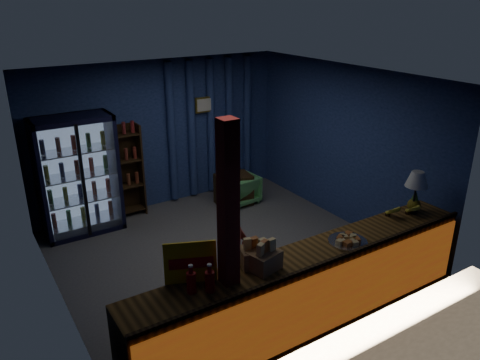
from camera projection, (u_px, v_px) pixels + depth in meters
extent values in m
plane|color=#515154|center=(224.00, 253.00, 6.97)|extent=(4.60, 4.60, 0.00)
plane|color=navy|center=(160.00, 135.00, 8.23)|extent=(4.60, 0.00, 4.60)
plane|color=navy|center=(332.00, 235.00, 4.77)|extent=(4.60, 0.00, 4.60)
plane|color=navy|center=(50.00, 209.00, 5.35)|extent=(0.00, 4.40, 4.40)
plane|color=navy|center=(344.00, 145.00, 7.64)|extent=(0.00, 4.40, 4.40)
plane|color=#472D19|center=(222.00, 77.00, 6.02)|extent=(4.60, 4.60, 0.00)
cube|color=brown|center=(308.00, 289.00, 5.31)|extent=(4.40, 0.55, 0.95)
cube|color=red|center=(326.00, 302.00, 5.08)|extent=(4.35, 0.02, 0.81)
cube|color=#3A2912|center=(328.00, 262.00, 4.91)|extent=(4.40, 0.04, 0.04)
cube|color=maroon|center=(229.00, 251.00, 4.48)|extent=(0.16, 0.16, 2.60)
cube|color=black|center=(74.00, 171.00, 7.52)|extent=(1.20, 0.06, 1.90)
cube|color=black|center=(39.00, 183.00, 7.02)|extent=(0.06, 0.60, 1.90)
cube|color=black|center=(114.00, 169.00, 7.59)|extent=(0.06, 0.60, 1.90)
cube|color=black|center=(70.00, 119.00, 6.97)|extent=(1.20, 0.60, 0.08)
cube|color=black|center=(85.00, 228.00, 7.64)|extent=(1.20, 0.60, 0.08)
cube|color=#99B2D8|center=(74.00, 172.00, 7.48)|extent=(1.08, 0.02, 1.74)
cube|color=white|center=(83.00, 182.00, 7.09)|extent=(1.12, 0.02, 1.78)
cube|color=black|center=(83.00, 182.00, 7.07)|extent=(0.05, 0.05, 1.80)
cube|color=silver|center=(84.00, 221.00, 7.59)|extent=(1.08, 0.48, 0.02)
cylinder|color=#B62D1A|center=(54.00, 220.00, 7.32)|extent=(0.07, 0.07, 0.22)
cylinder|color=#1B6D1B|center=(69.00, 217.00, 7.43)|extent=(0.07, 0.07, 0.22)
cylinder|color=#9DA519|center=(83.00, 214.00, 7.55)|extent=(0.07, 0.07, 0.22)
cylinder|color=navy|center=(97.00, 210.00, 7.66)|extent=(0.07, 0.07, 0.22)
cylinder|color=maroon|center=(110.00, 207.00, 7.77)|extent=(0.07, 0.07, 0.22)
cube|color=silver|center=(81.00, 198.00, 7.45)|extent=(1.08, 0.48, 0.02)
cylinder|color=#1B6D1B|center=(50.00, 197.00, 7.18)|extent=(0.07, 0.07, 0.22)
cylinder|color=#9DA519|center=(65.00, 194.00, 7.29)|extent=(0.07, 0.07, 0.22)
cylinder|color=navy|center=(80.00, 191.00, 7.40)|extent=(0.07, 0.07, 0.22)
cylinder|color=maroon|center=(94.00, 188.00, 7.51)|extent=(0.07, 0.07, 0.22)
cylinder|color=#B62D1A|center=(108.00, 185.00, 7.62)|extent=(0.07, 0.07, 0.22)
cube|color=silver|center=(78.00, 175.00, 7.30)|extent=(1.08, 0.48, 0.02)
cylinder|color=#9DA519|center=(46.00, 172.00, 7.03)|extent=(0.07, 0.07, 0.22)
cylinder|color=navy|center=(62.00, 170.00, 7.14)|extent=(0.07, 0.07, 0.22)
cylinder|color=maroon|center=(77.00, 167.00, 7.25)|extent=(0.07, 0.07, 0.22)
cylinder|color=#B62D1A|center=(91.00, 164.00, 7.36)|extent=(0.07, 0.07, 0.22)
cylinder|color=#1B6D1B|center=(105.00, 162.00, 7.48)|extent=(0.07, 0.07, 0.22)
cube|color=silver|center=(74.00, 150.00, 7.15)|extent=(1.08, 0.48, 0.02)
cylinder|color=navy|center=(42.00, 147.00, 6.88)|extent=(0.07, 0.07, 0.22)
cylinder|color=maroon|center=(58.00, 145.00, 6.99)|extent=(0.07, 0.07, 0.22)
cylinder|color=#B62D1A|center=(73.00, 142.00, 7.11)|extent=(0.07, 0.07, 0.22)
cylinder|color=#1B6D1B|center=(88.00, 140.00, 7.22)|extent=(0.07, 0.07, 0.22)
cylinder|color=#9DA519|center=(103.00, 138.00, 7.33)|extent=(0.07, 0.07, 0.22)
cube|color=#3A2912|center=(125.00, 169.00, 8.02)|extent=(0.50, 0.02, 1.60)
cube|color=#3A2912|center=(114.00, 174.00, 7.80)|extent=(0.03, 0.28, 1.60)
cube|color=#3A2912|center=(141.00, 169.00, 8.04)|extent=(0.03, 0.28, 1.60)
cube|color=#3A2912|center=(131.00, 209.00, 8.18)|extent=(0.46, 0.26, 0.02)
cube|color=#3A2912|center=(129.00, 185.00, 8.01)|extent=(0.46, 0.26, 0.02)
cube|color=#3A2912|center=(126.00, 160.00, 7.85)|extent=(0.46, 0.26, 0.02)
cube|color=#3A2912|center=(124.00, 135.00, 7.68)|extent=(0.46, 0.26, 0.02)
cylinder|color=navy|center=(172.00, 134.00, 8.28)|extent=(0.14, 0.14, 2.50)
cylinder|color=navy|center=(192.00, 130.00, 8.48)|extent=(0.14, 0.14, 2.50)
cylinder|color=navy|center=(211.00, 127.00, 8.68)|extent=(0.14, 0.14, 2.50)
cylinder|color=navy|center=(229.00, 124.00, 8.88)|extent=(0.14, 0.14, 2.50)
cylinder|color=navy|center=(247.00, 122.00, 9.07)|extent=(0.14, 0.14, 2.50)
cube|color=gold|center=(204.00, 105.00, 8.40)|extent=(0.36, 0.03, 0.28)
cube|color=silver|center=(205.00, 105.00, 8.39)|extent=(0.30, 0.01, 0.22)
imported|color=maroon|center=(232.00, 265.00, 5.27)|extent=(0.63, 0.53, 1.48)
imported|color=#58B060|center=(241.00, 189.00, 8.60)|extent=(0.62, 0.63, 0.53)
cube|color=#3A2912|center=(234.00, 190.00, 8.53)|extent=(0.68, 0.53, 0.56)
cylinder|color=#3A2912|center=(233.00, 172.00, 8.40)|extent=(0.11, 0.11, 0.11)
cube|color=#E6BA0C|center=(190.00, 262.00, 4.56)|extent=(0.51, 0.29, 0.41)
cube|color=red|center=(191.00, 263.00, 4.54)|extent=(0.41, 0.20, 0.10)
cylinder|color=red|center=(191.00, 283.00, 4.40)|extent=(0.09, 0.09, 0.22)
cylinder|color=red|center=(191.00, 269.00, 4.35)|extent=(0.04, 0.04, 0.08)
cylinder|color=white|center=(191.00, 266.00, 4.34)|extent=(0.05, 0.05, 0.02)
cylinder|color=red|center=(210.00, 282.00, 4.42)|extent=(0.09, 0.09, 0.22)
cylinder|color=red|center=(209.00, 268.00, 4.36)|extent=(0.04, 0.04, 0.08)
cylinder|color=white|center=(209.00, 265.00, 4.35)|extent=(0.05, 0.05, 0.02)
cube|color=#A78351|center=(264.00, 260.00, 4.79)|extent=(0.36, 0.31, 0.20)
cube|color=gold|center=(260.00, 249.00, 4.68)|extent=(0.09, 0.07, 0.13)
cube|color=#C25724|center=(265.00, 246.00, 4.73)|extent=(0.09, 0.07, 0.13)
cube|color=gold|center=(270.00, 244.00, 4.78)|extent=(0.09, 0.07, 0.13)
cube|color=#A78351|center=(254.00, 257.00, 4.87)|extent=(0.35, 0.32, 0.19)
cube|color=gold|center=(248.00, 244.00, 4.79)|extent=(0.09, 0.07, 0.12)
cube|color=#C25724|center=(255.00, 244.00, 4.81)|extent=(0.09, 0.07, 0.12)
cube|color=gold|center=(261.00, 243.00, 4.83)|extent=(0.09, 0.07, 0.12)
cylinder|color=silver|center=(348.00, 242.00, 5.33)|extent=(0.45, 0.45, 0.02)
cube|color=gold|center=(354.00, 237.00, 5.36)|extent=(0.10, 0.07, 0.05)
cube|color=#C25724|center=(348.00, 235.00, 5.40)|extent=(0.12, 0.12, 0.05)
cube|color=gold|center=(342.00, 236.00, 5.39)|extent=(0.07, 0.10, 0.05)
cube|color=#C25724|center=(340.00, 238.00, 5.34)|extent=(0.12, 0.12, 0.05)
cube|color=gold|center=(342.00, 241.00, 5.27)|extent=(0.10, 0.07, 0.05)
cube|color=#C25724|center=(348.00, 243.00, 5.24)|extent=(0.12, 0.12, 0.05)
cube|color=gold|center=(354.00, 242.00, 5.25)|extent=(0.07, 0.10, 0.05)
cube|color=#C25724|center=(356.00, 240.00, 5.30)|extent=(0.12, 0.12, 0.05)
cylinder|color=black|center=(412.00, 211.00, 6.08)|extent=(0.13, 0.13, 0.04)
cylinder|color=black|center=(415.00, 197.00, 6.00)|extent=(0.03, 0.03, 0.40)
cone|color=white|center=(417.00, 179.00, 5.91)|extent=(0.29, 0.29, 0.20)
sphere|color=olive|center=(414.00, 205.00, 6.08)|extent=(0.17, 0.17, 0.17)
cone|color=#326020|center=(415.00, 195.00, 6.03)|extent=(0.09, 0.09, 0.13)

